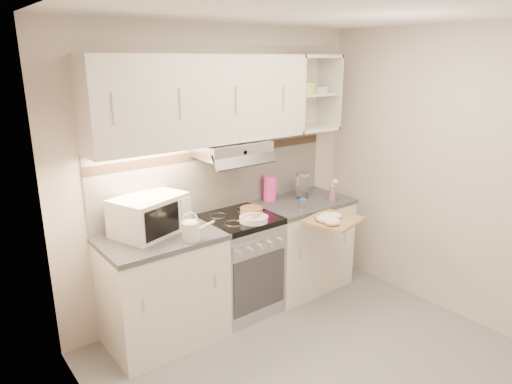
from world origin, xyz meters
TOP-DOWN VIEW (x-y plane):
  - ground at (0.00, 0.00)m, footprint 3.00×3.00m
  - room_shell at (0.00, 0.37)m, footprint 3.04×2.84m
  - base_cabinet_left at (-0.75, 1.10)m, footprint 0.90×0.60m
  - worktop_left at (-0.75, 1.10)m, footprint 0.92×0.62m
  - base_cabinet_right at (0.75, 1.10)m, footprint 0.90×0.60m
  - worktop_right at (0.75, 1.10)m, footprint 0.92×0.62m
  - electric_range at (0.00, 1.10)m, footprint 0.60×0.60m
  - microwave at (-0.77, 1.22)m, footprint 0.63×0.54m
  - watering_can at (-0.59, 0.89)m, footprint 0.26×0.15m
  - plate_stack at (0.02, 0.92)m, footprint 0.24×0.24m
  - bread_loaf at (0.14, 1.11)m, footprint 0.20×0.20m
  - pink_pitcher at (0.51, 1.30)m, footprint 0.13×0.12m
  - glass_jar at (0.81, 1.16)m, footprint 0.13×0.13m
  - spice_jar at (0.58, 0.91)m, footprint 0.07×0.07m
  - spray_bottle at (0.97, 0.91)m, footprint 0.09×0.09m
  - cutting_board at (0.63, 0.58)m, footprint 0.52×0.49m
  - dish_towel at (0.59, 0.56)m, footprint 0.28×0.24m

SIDE VIEW (x-z plane):
  - ground at x=0.00m, z-range 0.00..0.00m
  - base_cabinet_left at x=-0.75m, z-range 0.00..0.86m
  - base_cabinet_right at x=0.75m, z-range 0.00..0.86m
  - electric_range at x=0.00m, z-range 0.00..0.90m
  - cutting_board at x=0.63m, z-range 0.86..0.88m
  - worktop_left at x=-0.75m, z-range 0.86..0.90m
  - worktop_right at x=0.75m, z-range 0.86..0.90m
  - dish_towel at x=0.59m, z-range 0.88..0.96m
  - plate_stack at x=0.02m, z-range 0.90..0.95m
  - bread_loaf at x=0.14m, z-range 0.90..0.95m
  - spice_jar at x=0.58m, z-range 0.90..1.00m
  - watering_can at x=-0.59m, z-range 0.87..1.09m
  - spray_bottle at x=0.97m, z-range 0.88..1.10m
  - pink_pitcher at x=0.51m, z-range 0.90..1.14m
  - glass_jar at x=0.81m, z-range 0.90..1.15m
  - microwave at x=-0.77m, z-range 0.90..1.20m
  - room_shell at x=0.00m, z-range 0.37..2.89m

